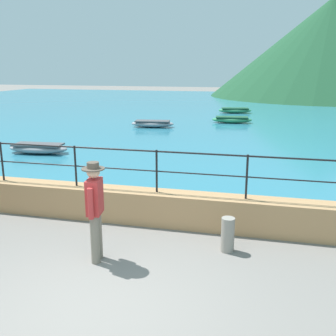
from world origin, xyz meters
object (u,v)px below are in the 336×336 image
Objects in this scene: boat_0 at (38,148)px; boat_1 at (235,110)px; boat_2 at (232,119)px; person_walking at (95,207)px; bollard at (228,235)px; boat_3 at (153,124)px.

boat_1 is at bearing 67.95° from boat_0.
person_walking is at bearing -92.58° from boat_2.
bollard is at bearing -85.80° from boat_1.
boat_3 is at bearing -145.74° from boat_2.
person_walking is 2.42m from bollard.
boat_2 is at bearing 94.72° from bollard.
bollard is 0.26× the size of boat_1.
boat_0 is at bearing -122.26° from boat_2.
boat_3 is (-5.39, 13.79, -0.07)m from bollard.
boat_2 is 4.87m from boat_3.
boat_2 and boat_3 have the same top height.
boat_1 is 1.02× the size of boat_2.
boat_1 and boat_2 have the same top height.
bollard is 0.27× the size of boat_0.
boat_1 is 8.71m from boat_3.
bollard is 0.27× the size of boat_3.
boat_0 is at bearing -107.80° from boat_3.
boat_0 is at bearing 127.59° from person_walking.
person_walking is 17.45m from boat_2.
boat_2 is (0.78, 17.42, -0.72)m from person_walking.
person_walking is 2.73× the size of bollard.
bollard is 21.69m from boat_1.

